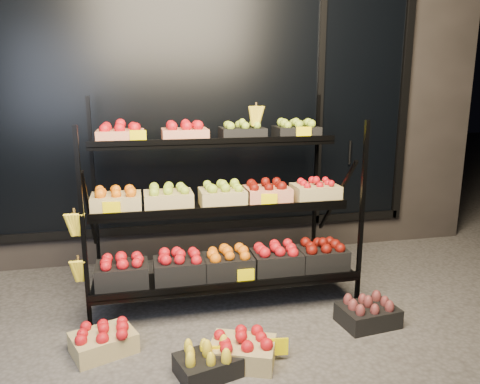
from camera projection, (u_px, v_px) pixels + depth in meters
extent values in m
plane|color=#514F4C|center=(237.00, 333.00, 3.38)|extent=(24.00, 24.00, 0.00)
cube|color=#2D2826|center=(190.00, 84.00, 5.46)|extent=(6.00, 2.00, 3.50)
cube|color=black|center=(203.00, 106.00, 4.54)|extent=(4.20, 0.04, 2.40)
cube|color=black|center=(205.00, 226.00, 4.79)|extent=(4.30, 0.06, 0.08)
cube|color=black|center=(403.00, 104.00, 4.97)|extent=(0.08, 0.06, 2.50)
cube|color=black|center=(319.00, 105.00, 4.77)|extent=(0.06, 0.06, 2.50)
cylinder|color=black|center=(350.00, 153.00, 4.93)|extent=(0.02, 0.02, 0.25)
cube|color=black|center=(83.00, 236.00, 3.17)|extent=(0.03, 0.03, 1.50)
cube|color=black|center=(362.00, 218.00, 3.60)|extent=(0.03, 0.03, 1.50)
cube|color=black|center=(94.00, 193.00, 4.08)|extent=(0.03, 0.03, 1.66)
cube|color=black|center=(316.00, 182.00, 4.51)|extent=(0.03, 0.03, 1.66)
cube|color=black|center=(227.00, 279.00, 3.66)|extent=(2.05, 0.42, 0.03)
cube|color=black|center=(232.00, 286.00, 3.46)|extent=(2.05, 0.02, 0.05)
cube|color=black|center=(220.00, 208.00, 3.83)|extent=(2.05, 0.40, 0.03)
cube|color=black|center=(224.00, 210.00, 3.64)|extent=(2.05, 0.02, 0.05)
cube|color=black|center=(213.00, 143.00, 4.00)|extent=(2.05, 0.40, 0.03)
cube|color=black|center=(217.00, 141.00, 3.81)|extent=(2.05, 0.02, 0.05)
cube|color=tan|center=(121.00, 137.00, 3.83)|extent=(0.38, 0.28, 0.11)
ellipsoid|color=red|center=(120.00, 126.00, 3.81)|extent=(0.32, 0.24, 0.07)
cube|color=tan|center=(185.00, 135.00, 3.94)|extent=(0.38, 0.28, 0.11)
ellipsoid|color=red|center=(185.00, 125.00, 3.92)|extent=(0.32, 0.24, 0.07)
cube|color=black|center=(242.00, 134.00, 4.04)|extent=(0.38, 0.28, 0.11)
ellipsoid|color=#A1C330|center=(242.00, 124.00, 4.02)|extent=(0.32, 0.24, 0.07)
cube|color=black|center=(296.00, 133.00, 4.14)|extent=(0.38, 0.28, 0.11)
ellipsoid|color=#A1C330|center=(296.00, 123.00, 4.12)|extent=(0.32, 0.24, 0.07)
cube|color=tan|center=(117.00, 203.00, 3.64)|extent=(0.38, 0.28, 0.14)
ellipsoid|color=orange|center=(116.00, 191.00, 3.62)|extent=(0.32, 0.24, 0.07)
cube|color=tan|center=(168.00, 201.00, 3.72)|extent=(0.38, 0.28, 0.14)
ellipsoid|color=#A1C330|center=(168.00, 188.00, 3.70)|extent=(0.32, 0.24, 0.07)
cube|color=tan|center=(223.00, 198.00, 3.82)|extent=(0.38, 0.28, 0.14)
ellipsoid|color=#A1C330|center=(223.00, 186.00, 3.79)|extent=(0.32, 0.24, 0.07)
cube|color=tan|center=(266.00, 195.00, 3.89)|extent=(0.38, 0.28, 0.14)
ellipsoid|color=#5D0C07|center=(267.00, 184.00, 3.87)|extent=(0.32, 0.24, 0.07)
cube|color=tan|center=(315.00, 193.00, 3.98)|extent=(0.38, 0.28, 0.14)
ellipsoid|color=red|center=(316.00, 181.00, 3.96)|extent=(0.32, 0.24, 0.07)
cube|color=black|center=(122.00, 276.00, 3.47)|extent=(0.38, 0.28, 0.18)
ellipsoid|color=red|center=(121.00, 260.00, 3.44)|extent=(0.32, 0.24, 0.07)
cube|color=black|center=(179.00, 271.00, 3.56)|extent=(0.38, 0.28, 0.18)
ellipsoid|color=red|center=(179.00, 256.00, 3.53)|extent=(0.32, 0.24, 0.07)
cube|color=black|center=(228.00, 267.00, 3.63)|extent=(0.38, 0.28, 0.18)
ellipsoid|color=orange|center=(228.00, 252.00, 3.61)|extent=(0.32, 0.24, 0.07)
cube|color=black|center=(276.00, 263.00, 3.72)|extent=(0.38, 0.28, 0.18)
ellipsoid|color=red|center=(276.00, 248.00, 3.69)|extent=(0.32, 0.24, 0.07)
cube|color=black|center=(322.00, 259.00, 3.80)|extent=(0.38, 0.28, 0.18)
ellipsoid|color=#5D0C07|center=(322.00, 245.00, 3.77)|extent=(0.32, 0.24, 0.07)
ellipsoid|color=yellow|center=(74.00, 212.00, 3.14)|extent=(0.14, 0.08, 0.22)
ellipsoid|color=yellow|center=(78.00, 259.00, 3.22)|extent=(0.14, 0.08, 0.22)
ellipsoid|color=yellow|center=(256.00, 105.00, 3.91)|extent=(0.14, 0.08, 0.22)
cube|color=#EAD300|center=(112.00, 210.00, 3.49)|extent=(0.13, 0.01, 0.12)
cube|color=#EAD300|center=(269.00, 201.00, 3.75)|extent=(0.13, 0.01, 0.12)
cube|color=#EAD300|center=(304.00, 134.00, 4.00)|extent=(0.13, 0.01, 0.12)
cube|color=#EAD300|center=(138.00, 138.00, 3.71)|extent=(0.13, 0.01, 0.12)
cube|color=#EAD300|center=(246.00, 277.00, 3.52)|extent=(0.13, 0.01, 0.12)
cube|color=#EAD300|center=(212.00, 361.00, 2.94)|extent=(0.13, 0.01, 0.12)
cube|color=#EAD300|center=(278.00, 352.00, 3.03)|extent=(0.13, 0.01, 0.12)
cube|color=tan|center=(103.00, 343.00, 3.13)|extent=(0.48, 0.42, 0.14)
ellipsoid|color=red|center=(102.00, 329.00, 3.11)|extent=(0.40, 0.35, 0.07)
cube|color=black|center=(208.00, 365.00, 2.89)|extent=(0.43, 0.37, 0.13)
ellipsoid|color=yellow|center=(208.00, 352.00, 2.86)|extent=(0.36, 0.31, 0.07)
cube|color=tan|center=(243.00, 352.00, 3.01)|extent=(0.49, 0.43, 0.14)
ellipsoid|color=red|center=(243.00, 338.00, 2.99)|extent=(0.41, 0.36, 0.07)
cube|color=black|center=(368.00, 315.00, 3.49)|extent=(0.44, 0.35, 0.14)
ellipsoid|color=maroon|center=(369.00, 303.00, 3.47)|extent=(0.37, 0.29, 0.07)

